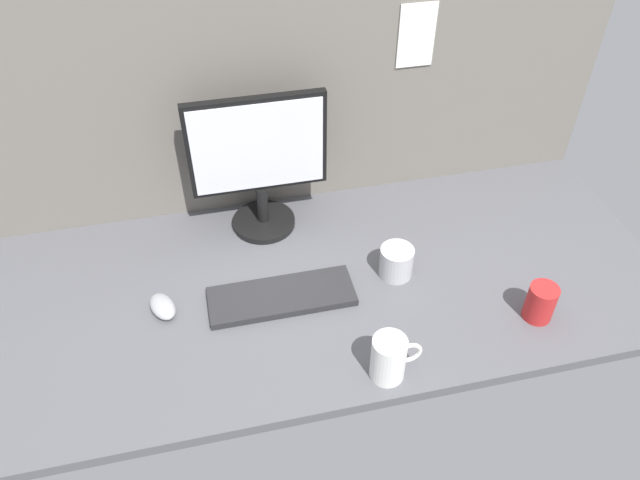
{
  "coord_description": "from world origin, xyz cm",
  "views": [
    {
      "loc": [
        -25.74,
        -110.6,
        116.66
      ],
      "look_at": [
        -4.68,
        0.0,
        14.0
      ],
      "focal_mm": 34.46,
      "sensor_mm": 36.0,
      "label": 1
    }
  ],
  "objects_px": {
    "keyboard": "(282,296)",
    "mug_ceramic_white": "(389,358)",
    "mug_red_plastic": "(540,302)",
    "mug_steel": "(396,262)",
    "mouse": "(163,306)",
    "monitor": "(259,160)"
  },
  "relations": [
    {
      "from": "mug_red_plastic",
      "to": "mug_steel",
      "type": "bearing_deg",
      "value": 143.45
    },
    {
      "from": "mug_ceramic_white",
      "to": "mug_steel",
      "type": "height_order",
      "value": "mug_ceramic_white"
    },
    {
      "from": "mug_ceramic_white",
      "to": "mouse",
      "type": "bearing_deg",
      "value": 148.15
    },
    {
      "from": "mouse",
      "to": "mug_ceramic_white",
      "type": "distance_m",
      "value": 0.58
    },
    {
      "from": "mug_red_plastic",
      "to": "keyboard",
      "type": "bearing_deg",
      "value": 162.16
    },
    {
      "from": "mug_red_plastic",
      "to": "mug_ceramic_white",
      "type": "bearing_deg",
      "value": -168.56
    },
    {
      "from": "mouse",
      "to": "mug_red_plastic",
      "type": "distance_m",
      "value": 0.93
    },
    {
      "from": "mug_red_plastic",
      "to": "monitor",
      "type": "bearing_deg",
      "value": 140.34
    },
    {
      "from": "keyboard",
      "to": "mug_red_plastic",
      "type": "xyz_separation_m",
      "value": [
        0.61,
        -0.2,
        0.04
      ]
    },
    {
      "from": "monitor",
      "to": "mouse",
      "type": "xyz_separation_m",
      "value": [
        -0.3,
        -0.28,
        -0.2
      ]
    },
    {
      "from": "keyboard",
      "to": "mug_ceramic_white",
      "type": "xyz_separation_m",
      "value": [
        0.19,
        -0.28,
        0.05
      ]
    },
    {
      "from": "monitor",
      "to": "mouse",
      "type": "bearing_deg",
      "value": -136.63
    },
    {
      "from": "mug_red_plastic",
      "to": "mug_ceramic_white",
      "type": "relative_size",
      "value": 0.84
    },
    {
      "from": "mouse",
      "to": "mug_ceramic_white",
      "type": "relative_size",
      "value": 0.82
    },
    {
      "from": "monitor",
      "to": "keyboard",
      "type": "height_order",
      "value": "monitor"
    },
    {
      "from": "monitor",
      "to": "mug_ceramic_white",
      "type": "distance_m",
      "value": 0.64
    },
    {
      "from": "keyboard",
      "to": "mug_ceramic_white",
      "type": "height_order",
      "value": "mug_ceramic_white"
    },
    {
      "from": "monitor",
      "to": "mug_red_plastic",
      "type": "relative_size",
      "value": 4.12
    },
    {
      "from": "keyboard",
      "to": "mouse",
      "type": "relative_size",
      "value": 3.85
    },
    {
      "from": "mug_steel",
      "to": "mug_red_plastic",
      "type": "bearing_deg",
      "value": -36.55
    },
    {
      "from": "keyboard",
      "to": "mouse",
      "type": "distance_m",
      "value": 0.3
    },
    {
      "from": "monitor",
      "to": "mug_ceramic_white",
      "type": "relative_size",
      "value": 3.45
    }
  ]
}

